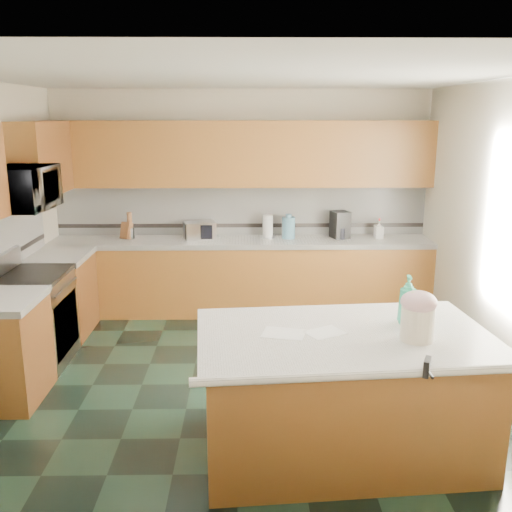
{
  "coord_description": "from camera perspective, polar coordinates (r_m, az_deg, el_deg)",
  "views": [
    {
      "loc": [
        0.07,
        -4.78,
        2.39
      ],
      "look_at": [
        0.15,
        0.35,
        1.12
      ],
      "focal_mm": 40.0,
      "sensor_mm": 36.0,
      "label": 1
    }
  ],
  "objects": [
    {
      "name": "floor",
      "position": [
        5.34,
        -1.58,
        -12.67
      ],
      "size": [
        4.6,
        4.6,
        0.0
      ],
      "primitive_type": "plane",
      "color": "black",
      "rests_on": "ground"
    },
    {
      "name": "ceiling",
      "position": [
        4.79,
        -1.81,
        17.61
      ],
      "size": [
        4.6,
        4.6,
        0.0
      ],
      "primitive_type": "plane",
      "color": "white",
      "rests_on": "ground"
    },
    {
      "name": "wall_back",
      "position": [
        7.18,
        -1.47,
        5.57
      ],
      "size": [
        4.6,
        0.04,
        2.7
      ],
      "primitive_type": "cube",
      "color": "beige",
      "rests_on": "ground"
    },
    {
      "name": "wall_front",
      "position": [
        2.67,
        -2.3,
        -9.03
      ],
      "size": [
        4.6,
        0.04,
        2.7
      ],
      "primitive_type": "cube",
      "color": "beige",
      "rests_on": "ground"
    },
    {
      "name": "wall_right",
      "position": [
        5.39,
        23.83,
        1.57
      ],
      "size": [
        0.04,
        4.6,
        2.7
      ],
      "primitive_type": "cube",
      "color": "beige",
      "rests_on": "ground"
    },
    {
      "name": "back_base_cab",
      "position": [
        7.06,
        -1.44,
        -2.22
      ],
      "size": [
        4.6,
        0.6,
        0.86
      ],
      "primitive_type": "cube",
      "color": "#482611",
      "rests_on": "ground"
    },
    {
      "name": "back_countertop",
      "position": [
        6.94,
        -1.46,
        1.43
      ],
      "size": [
        4.6,
        0.64,
        0.06
      ],
      "primitive_type": "cube",
      "color": "white",
      "rests_on": "back_base_cab"
    },
    {
      "name": "back_upper_cab",
      "position": [
        6.93,
        -1.51,
        10.18
      ],
      "size": [
        4.6,
        0.33,
        0.78
      ],
      "primitive_type": "cube",
      "color": "#482611",
      "rests_on": "wall_back"
    },
    {
      "name": "back_backsplash",
      "position": [
        7.16,
        -1.46,
        4.62
      ],
      "size": [
        4.6,
        0.02,
        0.63
      ],
      "primitive_type": "cube",
      "color": "silver",
      "rests_on": "back_countertop"
    },
    {
      "name": "back_accent_band",
      "position": [
        7.19,
        -1.45,
        3.08
      ],
      "size": [
        4.6,
        0.01,
        0.05
      ],
      "primitive_type": "cube",
      "color": "black",
      "rests_on": "back_countertop"
    },
    {
      "name": "left_base_cab_rear",
      "position": [
        6.7,
        -18.89,
        -3.87
      ],
      "size": [
        0.6,
        0.82,
        0.86
      ],
      "primitive_type": "cube",
      "color": "#482611",
      "rests_on": "ground"
    },
    {
      "name": "left_counter_rear",
      "position": [
        6.58,
        -19.2,
        -0.05
      ],
      "size": [
        0.64,
        0.82,
        0.06
      ],
      "primitive_type": "cube",
      "color": "white",
      "rests_on": "left_base_cab_rear"
    },
    {
      "name": "left_base_cab_front",
      "position": [
        5.36,
        -23.84,
        -8.8
      ],
      "size": [
        0.6,
        0.72,
        0.86
      ],
      "primitive_type": "cube",
      "color": "#482611",
      "rests_on": "ground"
    },
    {
      "name": "left_accent_band",
      "position": [
        5.98,
        -24.04,
        -0.38
      ],
      "size": [
        0.01,
        2.3,
        0.05
      ],
      "primitive_type": "cube",
      "color": "black",
      "rests_on": "wall_left"
    },
    {
      "name": "left_upper_cab_rear",
      "position": [
        6.6,
        -20.7,
        9.12
      ],
      "size": [
        0.33,
        1.09,
        0.78
      ],
      "primitive_type": "cube",
      "color": "#482611",
      "rests_on": "wall_left"
    },
    {
      "name": "range_body",
      "position": [
        5.99,
        -21.16,
        -6.06
      ],
      "size": [
        0.6,
        0.76,
        0.88
      ],
      "primitive_type": "cube",
      "color": "#B7B7BC",
      "rests_on": "ground"
    },
    {
      "name": "range_oven_door",
      "position": [
        5.91,
        -18.47,
        -6.51
      ],
      "size": [
        0.02,
        0.68,
        0.55
      ],
      "primitive_type": "cube",
      "color": "black",
      "rests_on": "range_body"
    },
    {
      "name": "range_cooktop",
      "position": [
        5.86,
        -21.55,
        -1.82
      ],
      "size": [
        0.62,
        0.78,
        0.04
      ],
      "primitive_type": "cube",
      "color": "black",
      "rests_on": "range_body"
    },
    {
      "name": "range_handle",
      "position": [
        5.79,
        -18.48,
        -2.98
      ],
      "size": [
        0.02,
        0.66,
        0.02
      ],
      "primitive_type": "cylinder",
      "rotation": [
        1.57,
        0.0,
        0.0
      ],
      "color": "#B7B7BC",
      "rests_on": "range_body"
    },
    {
      "name": "range_backguard",
      "position": [
        5.93,
        -24.01,
        -0.68
      ],
      "size": [
        0.06,
        0.76,
        0.18
      ],
      "primitive_type": "cube",
      "color": "#B7B7BC",
      "rests_on": "range_body"
    },
    {
      "name": "microwave",
      "position": [
        5.71,
        -22.3,
        6.26
      ],
      "size": [
        0.5,
        0.73,
        0.41
      ],
      "primitive_type": "imported",
      "rotation": [
        0.0,
        0.0,
        1.57
      ],
      "color": "#B7B7BC",
      "rests_on": "wall_left"
    },
    {
      "name": "island_base",
      "position": [
        4.25,
        8.55,
        -13.76
      ],
      "size": [
        2.01,
        1.25,
        0.86
      ],
      "primitive_type": "cube",
      "rotation": [
        0.0,
        0.0,
        0.08
      ],
      "color": "#482611",
      "rests_on": "ground"
    },
    {
      "name": "island_top",
      "position": [
        4.05,
        8.78,
        -7.99
      ],
      "size": [
        2.12,
        1.36,
        0.06
      ],
      "primitive_type": "cube",
      "rotation": [
        0.0,
        0.0,
        0.08
      ],
      "color": "white",
      "rests_on": "island_base"
    },
    {
      "name": "island_bullnose",
      "position": [
        3.51,
        10.43,
        -11.63
      ],
      "size": [
        2.03,
        0.22,
        0.06
      ],
      "primitive_type": "cylinder",
      "rotation": [
        0.0,
        1.57,
        0.08
      ],
      "color": "white",
      "rests_on": "island_base"
    },
    {
      "name": "treat_jar",
      "position": [
        3.99,
        15.83,
        -6.52
      ],
      "size": [
        0.26,
        0.26,
        0.23
      ],
      "primitive_type": "cylinder",
      "rotation": [
        0.0,
        0.0,
        0.19
      ],
      "color": "beige",
      "rests_on": "island_top"
    },
    {
      "name": "treat_jar_lid",
      "position": [
        3.94,
        15.98,
        -4.45
      ],
      "size": [
        0.24,
        0.24,
        0.15
      ],
      "primitive_type": "ellipsoid",
      "color": "#D6A4AF",
      "rests_on": "treat_jar"
    },
    {
      "name": "treat_jar_knob",
      "position": [
        3.92,
        16.03,
        -3.75
      ],
      "size": [
        0.08,
        0.03,
        0.03
      ],
      "primitive_type": "cylinder",
      "rotation": [
        0.0,
        1.57,
        0.0
      ],
      "color": "tan",
      "rests_on": "treat_jar_lid"
    },
    {
      "name": "treat_jar_knob_end_l",
      "position": [
        3.91,
        15.47,
        -3.77
      ],
      "size": [
        0.04,
        0.04,
        0.04
      ],
      "primitive_type": "sphere",
      "color": "tan",
      "rests_on": "treat_jar_lid"
    },
    {
      "name": "treat_jar_knob_end_r",
      "position": [
        3.93,
        16.58,
        -3.74
      ],
      "size": [
        0.04,
        0.04,
        0.04
      ],
      "primitive_type": "sphere",
      "color": "tan",
      "rests_on": "treat_jar_lid"
    },
    {
      "name": "soap_bottle_island",
      "position": [
        4.25,
        14.93,
        -4.26
      ],
      "size": [
        0.15,
        0.15,
        0.36
      ],
      "primitive_type": "imported",
      "rotation": [
        0.0,
        0.0,
        -0.08
      ],
      "color": "teal",
      "rests_on": "island_top"
    },
    {
      "name": "paper_sheet_a",
      "position": [
        4.03,
        6.9,
        -7.6
      ],
      "size": [
        0.32,
        0.29,
        0.0
      ],
      "primitive_type": "cube",
      "rotation": [
        0.0,
        0.0,
        0.51
      ],
      "color": "white",
      "rests_on": "island_top"
    },
    {
      "name": "paper_sheet_b",
      "position": [
        3.99,
        2.78,
        -7.73
      ],
      "size": [
        0.33,
        0.28,
        0.0
      ],
      "primitive_type": "cube",
      "rotation": [
        0.0,
        0.0,
        -0.25
      ],
      "color": "white",
      "rests_on": "island_top"
    },
    {
      "name": "clamp_body",
      "position": [
        3.61,
        16.74,
        -10.58
      ],
      "size": [
        0.08,
        0.12,
        0.1
      ],
      "primitive_type": "cube",
      "rotation": [
        0.0,
        0.0,
        -0.42
      ],
      "color": "black",
      "rests_on": "island_top"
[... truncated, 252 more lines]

